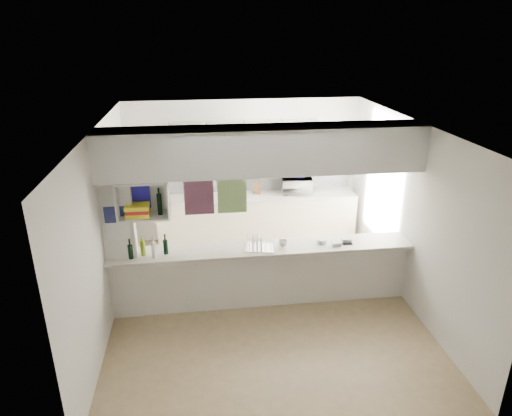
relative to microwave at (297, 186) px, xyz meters
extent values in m
plane|color=#8D7952|center=(-0.94, -2.10, -1.07)|extent=(4.80, 4.80, 0.00)
plane|color=white|center=(-0.94, -2.10, 1.53)|extent=(4.80, 4.80, 0.00)
plane|color=silver|center=(-0.94, 0.30, 0.23)|extent=(4.20, 0.00, 4.20)
plane|color=silver|center=(-3.04, -2.10, 0.23)|extent=(0.00, 4.80, 4.80)
plane|color=silver|center=(1.16, -2.10, 0.23)|extent=(0.00, 4.80, 4.80)
cube|color=silver|center=(-0.94, -2.10, -0.63)|extent=(4.20, 0.15, 0.88)
cube|color=#ABA397|center=(-0.94, -2.10, -0.17)|extent=(4.20, 0.50, 0.04)
cube|color=white|center=(-0.94, -2.10, 1.23)|extent=(4.20, 0.50, 0.60)
cube|color=silver|center=(-2.84, -2.10, 0.23)|extent=(0.40, 0.18, 2.60)
cube|color=#191E4C|center=(-2.84, -2.20, 0.48)|extent=(0.30, 0.01, 0.22)
cube|color=white|center=(-2.84, -2.20, 0.25)|extent=(0.30, 0.01, 0.24)
cube|color=#2F1529|center=(-1.79, -1.88, 0.61)|extent=(0.40, 0.02, 0.62)
cube|color=#186E6A|center=(-1.34, -1.88, 0.61)|extent=(0.40, 0.02, 0.62)
cube|color=white|center=(-2.49, -2.20, 0.44)|extent=(0.65, 0.35, 0.02)
cube|color=white|center=(-2.49, -2.20, 0.92)|extent=(0.65, 0.35, 0.02)
cube|color=white|center=(-2.49, -2.04, 0.68)|extent=(0.65, 0.02, 0.50)
cube|color=white|center=(-2.80, -2.20, 0.68)|extent=(0.02, 0.35, 0.50)
cube|color=white|center=(-2.17, -2.20, 0.68)|extent=(0.02, 0.35, 0.50)
cube|color=yellow|center=(-2.57, -2.20, 0.48)|extent=(0.30, 0.24, 0.05)
cube|color=#B11723|center=(-2.57, -2.20, 0.53)|extent=(0.28, 0.22, 0.05)
cube|color=yellow|center=(-2.57, -2.20, 0.58)|extent=(0.30, 0.24, 0.05)
cube|color=#140D90|center=(-2.54, -2.08, 0.68)|extent=(0.26, 0.02, 0.34)
cylinder|color=black|center=(-2.29, -2.20, 0.60)|extent=(0.06, 0.06, 0.28)
cube|color=beige|center=(-0.74, 0.00, -0.62)|extent=(3.60, 0.60, 0.90)
cube|color=#ABA397|center=(-0.74, 0.00, -0.16)|extent=(3.60, 0.63, 0.03)
cube|color=silver|center=(-0.74, 0.28, 0.15)|extent=(3.60, 0.03, 0.60)
cube|color=beige|center=(-0.94, 0.13, 0.81)|extent=(2.62, 0.34, 0.72)
cube|color=white|center=(-0.19, 0.06, 0.41)|extent=(0.60, 0.46, 0.12)
cube|color=silver|center=(-0.19, -0.17, 0.38)|extent=(0.60, 0.02, 0.05)
imported|color=white|center=(0.00, 0.00, 0.00)|extent=(0.58, 0.43, 0.30)
imported|color=#140D90|center=(0.05, 0.02, 0.18)|extent=(0.24, 0.24, 0.06)
cube|color=silver|center=(-0.98, -2.12, -0.14)|extent=(0.46, 0.38, 0.01)
cylinder|color=white|center=(-1.08, -2.10, -0.03)|extent=(0.06, 0.20, 0.20)
cylinder|color=white|center=(-1.02, -2.12, -0.03)|extent=(0.06, 0.20, 0.20)
cylinder|color=white|center=(-0.96, -2.13, -0.03)|extent=(0.06, 0.20, 0.20)
imported|color=white|center=(-0.67, -2.14, -0.09)|extent=(0.15, 0.15, 0.09)
cylinder|color=black|center=(-2.71, -2.21, -0.05)|extent=(0.06, 0.06, 0.20)
cylinder|color=black|center=(-2.71, -2.21, 0.10)|extent=(0.02, 0.02, 0.09)
cylinder|color=olive|center=(-2.56, -2.13, -0.04)|extent=(0.06, 0.06, 0.21)
cylinder|color=olive|center=(-2.56, -2.13, 0.11)|extent=(0.02, 0.02, 0.09)
cylinder|color=silver|center=(-2.41, -2.21, -0.03)|extent=(0.06, 0.06, 0.23)
cylinder|color=silver|center=(-2.41, -2.21, 0.12)|extent=(0.02, 0.02, 0.09)
cylinder|color=black|center=(-2.26, -2.13, -0.05)|extent=(0.06, 0.06, 0.20)
cylinder|color=black|center=(-2.26, -2.13, 0.10)|extent=(0.02, 0.02, 0.09)
cylinder|color=silver|center=(-0.10, -2.09, -0.12)|extent=(0.13, 0.13, 0.06)
cube|color=silver|center=(0.08, -2.19, -0.12)|extent=(0.13, 0.09, 0.05)
cube|color=silver|center=(0.26, -2.09, -0.12)|extent=(0.13, 0.09, 0.05)
cube|color=black|center=(0.25, -2.16, -0.14)|extent=(0.14, 0.07, 0.01)
cylinder|color=black|center=(-1.66, 0.05, -0.08)|extent=(0.09, 0.09, 0.13)
cube|color=brown|center=(-0.72, 0.08, -0.04)|extent=(0.13, 0.12, 0.22)
camera|label=1|loc=(-1.78, -7.72, 2.69)|focal=32.00mm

